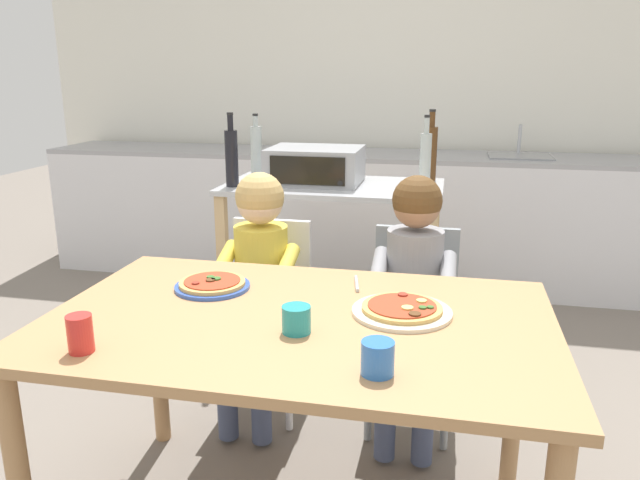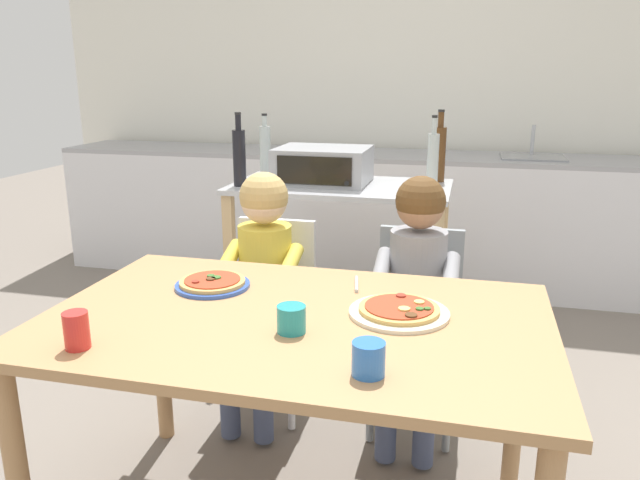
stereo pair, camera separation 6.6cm
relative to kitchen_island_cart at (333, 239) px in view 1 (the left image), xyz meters
The scene contains 20 objects.
ground_plane 0.66m from the kitchen_island_cart, 54.86° to the right, with size 11.72×11.72×0.00m, color slate.
back_wall_tiled 1.76m from the kitchen_island_cart, 83.93° to the left, with size 5.40×0.12×2.70m.
kitchen_counter 1.19m from the kitchen_island_cart, 81.77° to the left, with size 4.86×0.60×1.10m.
kitchen_island_cart is the anchor object (origin of this frame).
toaster_oven 0.39m from the kitchen_island_cart, 164.53° to the left, with size 0.46×0.38×0.18m.
bottle_brown_beer 0.68m from the kitchen_island_cart, 23.76° to the left, with size 0.06×0.06×0.37m.
bottle_dark_olive_oil 0.63m from the kitchen_island_cart, ahead, with size 0.05×0.05×0.36m.
bottle_squat_spirits 0.68m from the kitchen_island_cart, 155.46° to the left, with size 0.06×0.06×0.33m.
bottle_slim_sauce 0.67m from the kitchen_island_cart, 161.81° to the right, with size 0.06×0.06×0.36m.
dining_table 1.42m from the kitchen_island_cart, 83.21° to the right, with size 1.46×0.92×0.75m.
dining_chair_left 0.67m from the kitchen_island_cart, 104.50° to the right, with size 0.36×0.36×0.81m.
dining_chair_right 0.80m from the kitchen_island_cart, 54.64° to the right, with size 0.36×0.36×0.81m.
child_in_yellow_shirt 0.78m from the kitchen_island_cart, 102.32° to the right, with size 0.32×0.42×1.03m.
child_in_grey_shirt 0.90m from the kitchen_island_cart, 59.07° to the right, with size 0.32×0.42×1.04m.
pizza_plate_blue_rimmed 1.26m from the kitchen_island_cart, 97.67° to the right, with size 0.25×0.25×0.03m.
pizza_plate_cream 1.41m from the kitchen_island_cart, 70.85° to the right, with size 0.29×0.29×0.03m.
drinking_cup_blue 1.77m from the kitchen_island_cart, 75.76° to the right, with size 0.08×0.08×0.08m, color blue.
drinking_cup_teal 1.54m from the kitchen_island_cart, 82.89° to the right, with size 0.08×0.08×0.08m, color teal.
drinking_cup_red 1.79m from the kitchen_island_cart, 100.21° to the right, with size 0.06×0.06×0.10m, color red.
serving_spoon 1.16m from the kitchen_island_cart, 75.21° to the right, with size 0.01×0.01×0.14m, color #B7BABF.
Camera 1 is at (0.41, -1.60, 1.44)m, focal length 34.38 mm.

